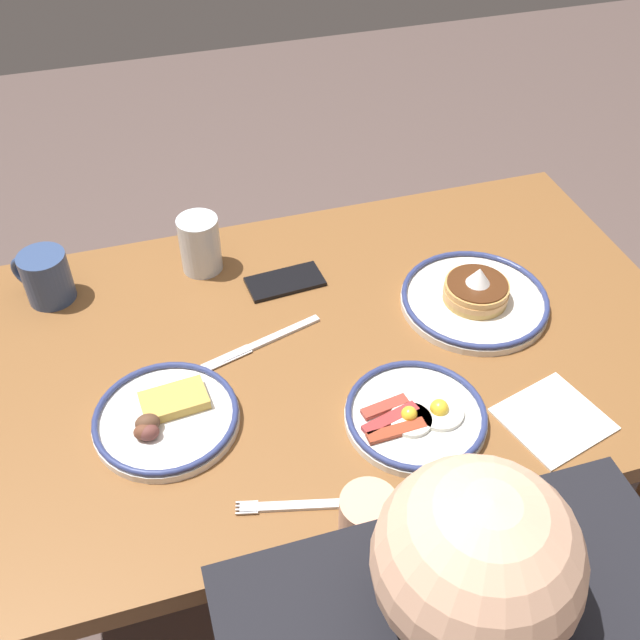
{
  "coord_description": "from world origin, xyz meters",
  "views": [
    {
      "loc": [
        0.22,
        0.88,
        1.64
      ],
      "look_at": [
        -0.05,
        -0.03,
        0.76
      ],
      "focal_mm": 41.47,
      "sensor_mm": 36.0,
      "label": 1
    }
  ],
  "objects_px": {
    "plate_far_companion": "(416,415)",
    "fork_near": "(307,505)",
    "plate_center_pancakes": "(166,417)",
    "plate_near_main": "(475,297)",
    "coffee_mug": "(45,276)",
    "cell_phone": "(285,282)",
    "drinking_glass": "(200,247)",
    "paper_napkin": "(553,419)",
    "butter_knife": "(262,343)"
  },
  "relations": [
    {
      "from": "drinking_glass",
      "to": "cell_phone",
      "type": "relative_size",
      "value": 0.79
    },
    {
      "from": "fork_near",
      "to": "butter_knife",
      "type": "relative_size",
      "value": 0.9
    },
    {
      "from": "paper_napkin",
      "to": "butter_knife",
      "type": "bearing_deg",
      "value": -36.69
    },
    {
      "from": "fork_near",
      "to": "plate_far_companion",
      "type": "bearing_deg",
      "value": -154.0
    },
    {
      "from": "drinking_glass",
      "to": "paper_napkin",
      "type": "distance_m",
      "value": 0.71
    },
    {
      "from": "fork_near",
      "to": "cell_phone",
      "type": "bearing_deg",
      "value": -101.15
    },
    {
      "from": "coffee_mug",
      "to": "fork_near",
      "type": "bearing_deg",
      "value": 120.11
    },
    {
      "from": "plate_near_main",
      "to": "plate_center_pancakes",
      "type": "xyz_separation_m",
      "value": [
        0.58,
        0.12,
        -0.0
      ]
    },
    {
      "from": "plate_near_main",
      "to": "cell_phone",
      "type": "relative_size",
      "value": 1.88
    },
    {
      "from": "drinking_glass",
      "to": "paper_napkin",
      "type": "xyz_separation_m",
      "value": [
        -0.46,
        0.54,
        -0.05
      ]
    },
    {
      "from": "plate_near_main",
      "to": "plate_center_pancakes",
      "type": "height_order",
      "value": "plate_near_main"
    },
    {
      "from": "plate_far_companion",
      "to": "fork_near",
      "type": "bearing_deg",
      "value": 26.0
    },
    {
      "from": "plate_far_companion",
      "to": "paper_napkin",
      "type": "distance_m",
      "value": 0.22
    },
    {
      "from": "plate_near_main",
      "to": "butter_knife",
      "type": "relative_size",
      "value": 1.2
    },
    {
      "from": "plate_far_companion",
      "to": "plate_near_main",
      "type": "bearing_deg",
      "value": -132.73
    },
    {
      "from": "cell_phone",
      "to": "coffee_mug",
      "type": "bearing_deg",
      "value": -16.03
    },
    {
      "from": "coffee_mug",
      "to": "cell_phone",
      "type": "xyz_separation_m",
      "value": [
        -0.43,
        0.09,
        -0.05
      ]
    },
    {
      "from": "plate_center_pancakes",
      "to": "plate_near_main",
      "type": "bearing_deg",
      "value": -168.75
    },
    {
      "from": "plate_center_pancakes",
      "to": "fork_near",
      "type": "xyz_separation_m",
      "value": [
        -0.17,
        0.21,
        -0.01
      ]
    },
    {
      "from": "paper_napkin",
      "to": "butter_knife",
      "type": "xyz_separation_m",
      "value": [
        0.4,
        -0.3,
        0.0
      ]
    },
    {
      "from": "coffee_mug",
      "to": "butter_knife",
      "type": "height_order",
      "value": "coffee_mug"
    },
    {
      "from": "plate_near_main",
      "to": "paper_napkin",
      "type": "height_order",
      "value": "plate_near_main"
    },
    {
      "from": "plate_center_pancakes",
      "to": "paper_napkin",
      "type": "distance_m",
      "value": 0.61
    },
    {
      "from": "fork_near",
      "to": "butter_knife",
      "type": "distance_m",
      "value": 0.34
    },
    {
      "from": "paper_napkin",
      "to": "fork_near",
      "type": "height_order",
      "value": "fork_near"
    },
    {
      "from": "coffee_mug",
      "to": "plate_far_companion",
      "type": "bearing_deg",
      "value": 138.8
    },
    {
      "from": "drinking_glass",
      "to": "paper_napkin",
      "type": "relative_size",
      "value": 0.76
    },
    {
      "from": "plate_center_pancakes",
      "to": "fork_near",
      "type": "height_order",
      "value": "plate_center_pancakes"
    },
    {
      "from": "plate_far_companion",
      "to": "fork_near",
      "type": "relative_size",
      "value": 1.1
    },
    {
      "from": "plate_near_main",
      "to": "butter_knife",
      "type": "bearing_deg",
      "value": -1.83
    },
    {
      "from": "plate_center_pancakes",
      "to": "butter_knife",
      "type": "bearing_deg",
      "value": -145.08
    },
    {
      "from": "plate_far_companion",
      "to": "cell_phone",
      "type": "bearing_deg",
      "value": -73.86
    },
    {
      "from": "plate_far_companion",
      "to": "paper_napkin",
      "type": "relative_size",
      "value": 1.49
    },
    {
      "from": "drinking_glass",
      "to": "butter_knife",
      "type": "bearing_deg",
      "value": 104.29
    },
    {
      "from": "plate_far_companion",
      "to": "drinking_glass",
      "type": "height_order",
      "value": "drinking_glass"
    },
    {
      "from": "plate_near_main",
      "to": "plate_far_companion",
      "type": "distance_m",
      "value": 0.31
    },
    {
      "from": "butter_knife",
      "to": "plate_near_main",
      "type": "bearing_deg",
      "value": 178.17
    },
    {
      "from": "plate_center_pancakes",
      "to": "coffee_mug",
      "type": "height_order",
      "value": "coffee_mug"
    },
    {
      "from": "coffee_mug",
      "to": "drinking_glass",
      "type": "height_order",
      "value": "drinking_glass"
    },
    {
      "from": "plate_far_companion",
      "to": "cell_phone",
      "type": "height_order",
      "value": "plate_far_companion"
    },
    {
      "from": "coffee_mug",
      "to": "paper_napkin",
      "type": "xyz_separation_m",
      "value": [
        -0.75,
        0.53,
        -0.05
      ]
    },
    {
      "from": "plate_near_main",
      "to": "coffee_mug",
      "type": "height_order",
      "value": "coffee_mug"
    },
    {
      "from": "cell_phone",
      "to": "plate_far_companion",
      "type": "bearing_deg",
      "value": 101.69
    },
    {
      "from": "plate_near_main",
      "to": "coffee_mug",
      "type": "xyz_separation_m",
      "value": [
        0.75,
        -0.25,
        0.03
      ]
    },
    {
      "from": "plate_near_main",
      "to": "plate_far_companion",
      "type": "height_order",
      "value": "plate_near_main"
    },
    {
      "from": "fork_near",
      "to": "butter_knife",
      "type": "bearing_deg",
      "value": -92.61
    },
    {
      "from": "plate_near_main",
      "to": "fork_near",
      "type": "distance_m",
      "value": 0.53
    },
    {
      "from": "cell_phone",
      "to": "butter_knife",
      "type": "bearing_deg",
      "value": 56.94
    },
    {
      "from": "drinking_glass",
      "to": "fork_near",
      "type": "distance_m",
      "value": 0.58
    },
    {
      "from": "plate_center_pancakes",
      "to": "drinking_glass",
      "type": "xyz_separation_m",
      "value": [
        -0.12,
        -0.37,
        0.04
      ]
    }
  ]
}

